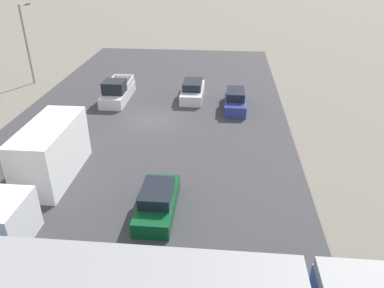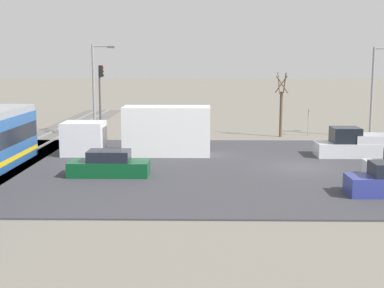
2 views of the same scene
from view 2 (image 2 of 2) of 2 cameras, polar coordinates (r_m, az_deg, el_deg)
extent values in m
plane|color=slate|center=(32.59, 11.68, -2.55)|extent=(320.00, 320.00, 0.00)
cube|color=#38383D|center=(32.58, 11.69, -2.48)|extent=(21.40, 45.37, 0.08)
cube|color=gray|center=(34.07, -19.14, -2.11)|extent=(71.34, 0.10, 0.14)
cube|color=silver|center=(36.62, -11.47, 0.60)|extent=(2.38, 2.71, 2.22)
cube|color=white|center=(35.76, -2.71, 1.42)|extent=(2.38, 5.76, 3.26)
cube|color=#196B38|center=(36.91, -2.59, 2.16)|extent=(0.02, 2.88, 0.82)
cube|color=silver|center=(36.94, 17.09, -0.56)|extent=(1.96, 5.27, 0.93)
cube|color=black|center=(36.60, 16.05, 0.94)|extent=(1.80, 1.79, 1.01)
cube|color=silver|center=(38.01, 18.37, 0.76)|extent=(0.12, 2.63, 0.54)
cube|color=silver|center=(36.31, 19.21, 0.36)|extent=(0.12, 2.63, 0.54)
cube|color=#0C4723|center=(29.83, -8.82, -2.57)|extent=(1.79, 4.38, 0.81)
cube|color=black|center=(29.70, -8.86, -1.24)|extent=(1.54, 2.28, 0.60)
cylinder|color=#47474C|center=(44.81, -9.78, 4.45)|extent=(0.16, 0.16, 5.97)
cube|color=black|center=(44.66, -9.63, 7.67)|extent=(0.28, 0.22, 0.95)
sphere|color=red|center=(44.63, -9.49, 8.08)|extent=(0.18, 0.18, 0.18)
sphere|color=#3C2C06|center=(44.64, -9.48, 7.67)|extent=(0.18, 0.18, 0.18)
sphere|color=black|center=(44.64, -9.47, 7.26)|extent=(0.18, 0.18, 0.18)
cylinder|color=brown|center=(45.44, 9.47, 3.14)|extent=(0.24, 0.24, 3.79)
cylinder|color=brown|center=(45.51, 9.50, 6.30)|extent=(0.09, 1.05, 1.45)
cylinder|color=brown|center=(45.22, 9.24, 6.46)|extent=(1.27, 0.09, 1.76)
cylinder|color=brown|center=(45.01, 9.59, 6.27)|extent=(0.09, 1.05, 1.45)
cylinder|color=brown|center=(45.29, 9.87, 6.45)|extent=(1.27, 0.09, 1.76)
cylinder|color=gray|center=(46.91, 18.65, 5.22)|extent=(0.20, 0.20, 7.45)
cylinder|color=gray|center=(47.09, 19.81, 9.57)|extent=(0.12, 1.60, 0.12)
cylinder|color=gray|center=(46.36, -10.44, 5.62)|extent=(0.20, 0.20, 7.65)
cylinder|color=gray|center=(46.15, -9.58, 10.23)|extent=(0.12, 1.60, 0.12)
cube|color=#515156|center=(46.02, -8.65, 10.19)|extent=(0.36, 0.60, 0.18)
cylinder|color=gray|center=(46.57, 12.30, 2.28)|extent=(0.06, 0.06, 2.30)
cube|color=white|center=(46.48, 12.37, 3.42)|extent=(0.32, 0.02, 0.44)
cube|color=red|center=(46.48, 12.39, 3.42)|extent=(0.31, 0.01, 0.10)
camera|label=1|loc=(33.16, -38.53, 16.93)|focal=35.00mm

